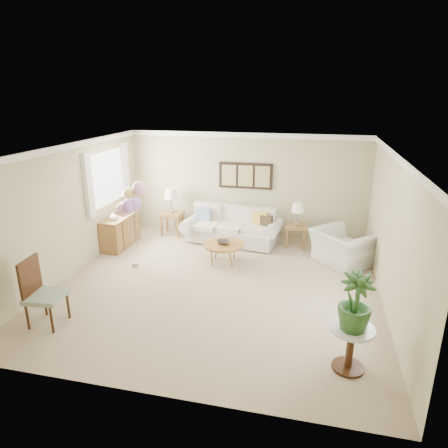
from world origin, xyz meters
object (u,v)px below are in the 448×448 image
(sofa, at_px, (232,229))
(armchair, at_px, (342,248))
(accent_chair, at_px, (41,291))
(balloon_cluster, at_px, (131,201))
(coffee_table, at_px, (223,245))

(sofa, distance_m, armchair, 2.67)
(armchair, bearing_deg, accent_chair, 83.39)
(sofa, height_order, accent_chair, accent_chair)
(sofa, height_order, balloon_cluster, balloon_cluster)
(accent_chair, height_order, balloon_cluster, balloon_cluster)
(coffee_table, height_order, accent_chair, accent_chair)
(coffee_table, xyz_separation_m, accent_chair, (-2.24, -2.97, 0.16))
(coffee_table, distance_m, accent_chair, 3.72)
(balloon_cluster, bearing_deg, coffee_table, 19.74)
(sofa, xyz_separation_m, accent_chair, (-2.17, -4.26, 0.23))
(sofa, distance_m, accent_chair, 4.78)
(coffee_table, height_order, armchair, armchair)
(sofa, height_order, armchair, sofa)
(sofa, bearing_deg, balloon_cluster, -131.25)
(accent_chair, bearing_deg, coffee_table, 52.93)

